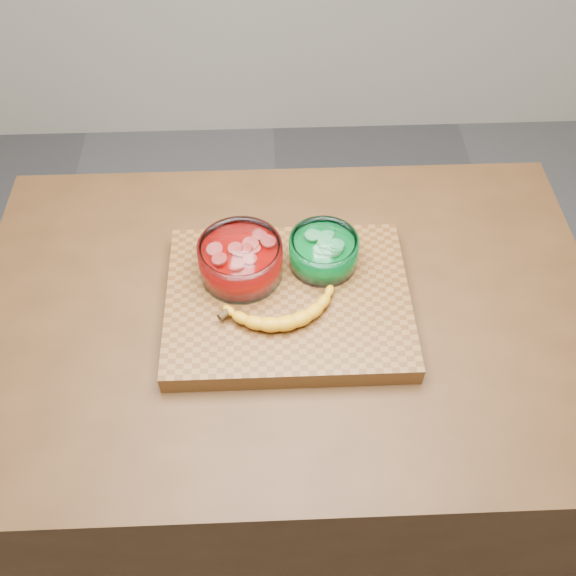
{
  "coord_description": "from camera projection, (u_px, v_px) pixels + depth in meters",
  "views": [
    {
      "loc": [
        -0.03,
        -0.73,
        1.87
      ],
      "look_at": [
        0.0,
        0.0,
        0.96
      ],
      "focal_mm": 40.0,
      "sensor_mm": 36.0,
      "label": 1
    }
  ],
  "objects": [
    {
      "name": "counter",
      "position": [
        288.0,
        420.0,
        1.56
      ],
      "size": [
        1.2,
        0.8,
        0.9
      ],
      "primitive_type": "cube",
      "color": "#482C15",
      "rests_on": "ground"
    },
    {
      "name": "bowl_red",
      "position": [
        241.0,
        260.0,
        1.19
      ],
      "size": [
        0.16,
        0.16,
        0.07
      ],
      "color": "white",
      "rests_on": "cutting_board"
    },
    {
      "name": "banana",
      "position": [
        280.0,
        308.0,
        1.14
      ],
      "size": [
        0.24,
        0.12,
        0.03
      ],
      "primitive_type": null,
      "color": "orange",
      "rests_on": "cutting_board"
    },
    {
      "name": "cutting_board",
      "position": [
        288.0,
        301.0,
        1.2
      ],
      "size": [
        0.45,
        0.35,
        0.04
      ],
      "primitive_type": "cube",
      "color": "brown",
      "rests_on": "counter"
    },
    {
      "name": "ground",
      "position": [
        288.0,
        491.0,
        1.91
      ],
      "size": [
        3.5,
        3.5,
        0.0
      ],
      "primitive_type": "plane",
      "color": "#545458",
      "rests_on": "ground"
    },
    {
      "name": "bowl_green",
      "position": [
        323.0,
        251.0,
        1.21
      ],
      "size": [
        0.13,
        0.13,
        0.06
      ],
      "color": "white",
      "rests_on": "cutting_board"
    }
  ]
}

